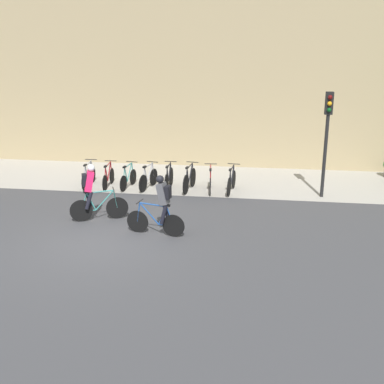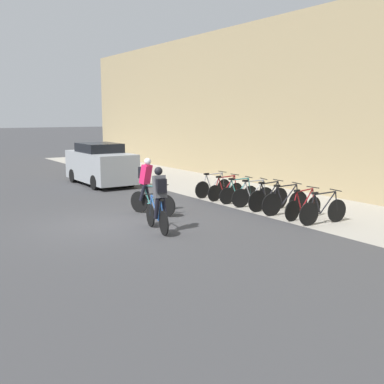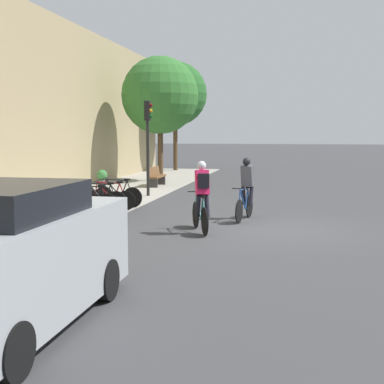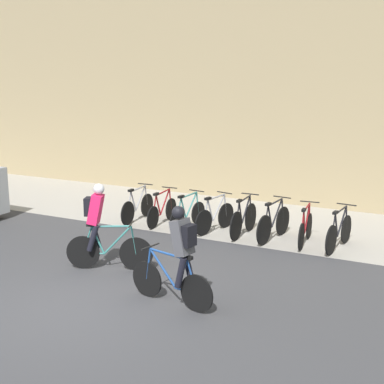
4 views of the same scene
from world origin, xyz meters
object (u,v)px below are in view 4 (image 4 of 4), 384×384
object	(u,v)px
cyclist_pink	(100,224)
parked_bike_2	(188,214)
parked_bike_6	(305,228)
parked_bike_4	(244,219)
parked_bike_5	(274,223)
parked_bike_0	(138,207)
cyclist_grey	(179,254)
parked_bike_1	(162,210)
parked_bike_3	(215,217)
parked_bike_7	(339,232)

from	to	relation	value
cyclist_pink	parked_bike_2	xyz separation A→B (m)	(0.13, 3.56, -0.57)
parked_bike_6	parked_bike_4	bearing A→B (deg)	179.94
cyclist_pink	parked_bike_6	world-z (taller)	cyclist_pink
cyclist_pink	parked_bike_5	world-z (taller)	cyclist_pink
parked_bike_0	parked_bike_5	world-z (taller)	parked_bike_5
parked_bike_0	parked_bike_6	xyz separation A→B (m)	(4.67, 0.00, -0.01)
cyclist_grey	parked_bike_6	size ratio (longest dim) A/B	1.08
parked_bike_0	parked_bike_1	distance (m)	0.78
parked_bike_4	parked_bike_6	size ratio (longest dim) A/B	1.03
parked_bike_1	parked_bike_6	distance (m)	3.89
cyclist_grey	parked_bike_0	bearing A→B (deg)	130.01
parked_bike_2	parked_bike_6	world-z (taller)	parked_bike_6
parked_bike_0	parked_bike_3	world-z (taller)	parked_bike_3
parked_bike_5	parked_bike_6	world-z (taller)	parked_bike_5
cyclist_pink	parked_bike_3	bearing A→B (deg)	75.68
parked_bike_4	parked_bike_5	distance (m)	0.78
parked_bike_4	parked_bike_7	xyz separation A→B (m)	(2.33, -0.00, -0.01)
cyclist_pink	parked_bike_4	distance (m)	3.98
parked_bike_5	parked_bike_7	size ratio (longest dim) A/B	1.01
cyclist_pink	parked_bike_3	distance (m)	3.72
parked_bike_3	parked_bike_6	distance (m)	2.34
cyclist_grey	parked_bike_7	size ratio (longest dim) A/B	1.03
parked_bike_0	parked_bike_7	size ratio (longest dim) A/B	0.99
cyclist_grey	parked_bike_2	size ratio (longest dim) A/B	1.13
cyclist_grey	parked_bike_2	xyz separation A→B (m)	(-2.18, 4.44, -0.57)
cyclist_grey	parked_bike_4	distance (m)	4.52
parked_bike_2	parked_bike_5	size ratio (longest dim) A/B	0.90
cyclist_pink	parked_bike_0	xyz separation A→B (m)	(-1.42, 3.56, -0.55)
cyclist_pink	parked_bike_4	world-z (taller)	cyclist_pink
parked_bike_0	parked_bike_6	bearing A→B (deg)	0.00
parked_bike_5	parked_bike_7	xyz separation A→B (m)	(1.56, -0.00, -0.01)
parked_bike_0	parked_bike_3	size ratio (longest dim) A/B	1.08
parked_bike_6	parked_bike_3	bearing A→B (deg)	179.97
parked_bike_4	parked_bike_7	bearing A→B (deg)	-0.03
parked_bike_5	parked_bike_0	bearing A→B (deg)	-179.98
cyclist_pink	parked_bike_3	xyz separation A→B (m)	(0.91, 3.56, -0.55)
cyclist_pink	parked_bike_6	bearing A→B (deg)	47.64
parked_bike_0	parked_bike_2	size ratio (longest dim) A/B	1.09
parked_bike_5	parked_bike_7	bearing A→B (deg)	-0.03
cyclist_grey	cyclist_pink	bearing A→B (deg)	159.06
cyclist_grey	parked_bike_4	xyz separation A→B (m)	(-0.62, 4.45, -0.53)
parked_bike_0	cyclist_pink	bearing A→B (deg)	-68.21
cyclist_grey	parked_bike_0	world-z (taller)	cyclist_grey
parked_bike_1	parked_bike_6	xyz separation A→B (m)	(3.89, 0.00, 0.01)
parked_bike_1	parked_bike_3	size ratio (longest dim) A/B	1.04
parked_bike_7	parked_bike_6	bearing A→B (deg)	-179.98
parked_bike_0	parked_bike_1	size ratio (longest dim) A/B	1.04
parked_bike_4	parked_bike_6	xyz separation A→B (m)	(1.56, -0.00, -0.03)
parked_bike_6	cyclist_pink	bearing A→B (deg)	-132.36
parked_bike_0	parked_bike_7	distance (m)	5.45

